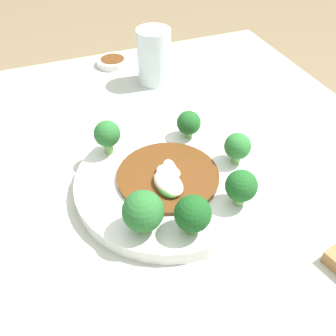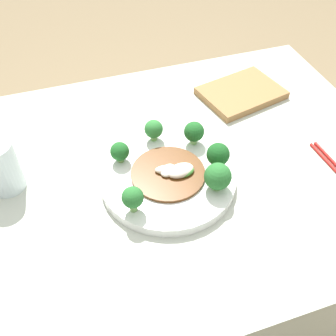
# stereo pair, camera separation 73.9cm
# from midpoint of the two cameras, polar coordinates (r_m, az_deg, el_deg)

# --- Properties ---
(table) EXTENTS (1.07, 0.80, 0.71)m
(table) POSITION_cam_midpoint_polar(r_m,az_deg,el_deg) (0.99, 23.53, -31.53)
(table) COLOR #B7BCAD
(table) RESTS_ON ground_plane
(plate) EXTENTS (0.29, 0.29, 0.02)m
(plate) POSITION_cam_midpoint_polar(r_m,az_deg,el_deg) (0.65, 28.25, -21.44)
(plate) COLOR white
(plate) RESTS_ON table
(broccoli_southeast) EXTENTS (0.04, 0.04, 0.05)m
(broccoli_southeast) POSITION_cam_midpoint_polar(r_m,az_deg,el_deg) (0.68, 28.78, -11.55)
(broccoli_southeast) COLOR #7AAD5B
(broccoli_southeast) RESTS_ON plate
(broccoli_northeast) EXTENTS (0.04, 0.04, 0.06)m
(broccoli_northeast) POSITION_cam_midpoint_polar(r_m,az_deg,el_deg) (0.60, 18.91, -15.42)
(broccoli_northeast) COLOR #7AAD5B
(broccoli_northeast) RESTS_ON plate
(broccoli_northwest) EXTENTS (0.06, 0.06, 0.06)m
(broccoli_northwest) POSITION_cam_midpoint_polar(r_m,az_deg,el_deg) (0.57, 30.77, -28.71)
(broccoli_northwest) COLOR #89B76B
(broccoli_northwest) RESTS_ON plate
(broccoli_southwest) EXTENTS (0.05, 0.05, 0.06)m
(broccoli_southwest) POSITION_cam_midpoint_polar(r_m,az_deg,el_deg) (0.65, 40.08, -21.62)
(broccoli_southwest) COLOR #89B76B
(broccoli_southwest) RESTS_ON plate
(broccoli_west) EXTENTS (0.05, 0.05, 0.06)m
(broccoli_west) POSITION_cam_midpoint_polar(r_m,az_deg,el_deg) (0.60, 36.92, -27.34)
(broccoli_west) COLOR #70A356
(broccoli_west) RESTS_ON plate
(broccoli_south) EXTENTS (0.04, 0.04, 0.05)m
(broccoli_south) POSITION_cam_midpoint_polar(r_m,az_deg,el_deg) (0.69, 36.64, -15.15)
(broccoli_south) COLOR #7AAD5B
(broccoli_south) RESTS_ON plate
(stirfry_center) EXTENTS (0.16, 0.16, 0.02)m
(stirfry_center) POSITION_cam_midpoint_polar(r_m,az_deg,el_deg) (0.63, 29.03, -21.11)
(stirfry_center) COLOR #5B3314
(stirfry_center) RESTS_ON plate
(drinking_glass) EXTENTS (0.07, 0.07, 0.12)m
(drinking_glass) POSITION_cam_midpoint_polar(r_m,az_deg,el_deg) (0.80, 18.69, 1.92)
(drinking_glass) COLOR silver
(drinking_glass) RESTS_ON table
(sauce_dish) EXTENTS (0.08, 0.08, 0.02)m
(sauce_dish) POSITION_cam_midpoint_polar(r_m,az_deg,el_deg) (0.87, 10.23, 2.75)
(sauce_dish) COLOR white
(sauce_dish) RESTS_ON table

